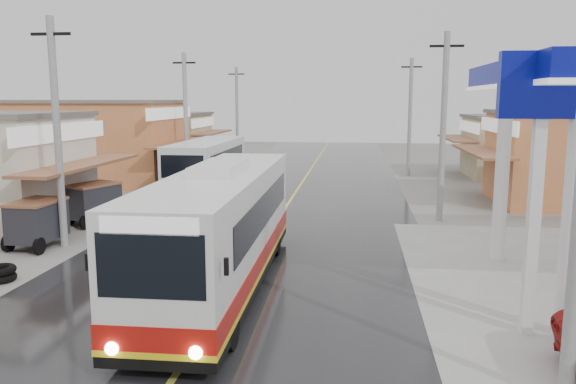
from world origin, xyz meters
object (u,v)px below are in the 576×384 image
at_px(tyre_stack, 0,274).
at_px(tricycle_far, 93,201).
at_px(coach_bus, 222,228).
at_px(cyclist, 181,213).
at_px(tricycle_near, 37,221).
at_px(second_bus, 207,166).

bearing_deg(tyre_stack, tricycle_far, 96.26).
relative_size(coach_bus, cyclist, 5.10).
distance_m(coach_bus, tyre_stack, 6.69).
height_order(tricycle_near, tricycle_far, tricycle_far).
height_order(second_bus, cyclist, second_bus).
height_order(coach_bus, tyre_stack, coach_bus).
relative_size(second_bus, tyre_stack, 10.06).
height_order(coach_bus, tricycle_far, coach_bus).
xyz_separation_m(second_bus, tricycle_near, (-3.10, -11.61, -0.63)).
bearing_deg(second_bus, cyclist, -82.03).
xyz_separation_m(second_bus, tyre_stack, (-2.09, -15.31, -1.37)).
bearing_deg(tricycle_far, second_bus, 92.86).
relative_size(second_bus, cyclist, 4.06).
relative_size(tricycle_near, tyre_stack, 2.55).
bearing_deg(tyre_stack, cyclist, 64.74).
bearing_deg(coach_bus, tricycle_far, 134.49).
distance_m(coach_bus, second_bus, 15.66).
bearing_deg(tricycle_near, coach_bus, -22.07).
xyz_separation_m(cyclist, tricycle_far, (-4.09, 0.73, 0.26)).
bearing_deg(tricycle_far, cyclist, 13.61).
height_order(cyclist, tricycle_far, cyclist).
bearing_deg(second_bus, tricycle_near, -104.88).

